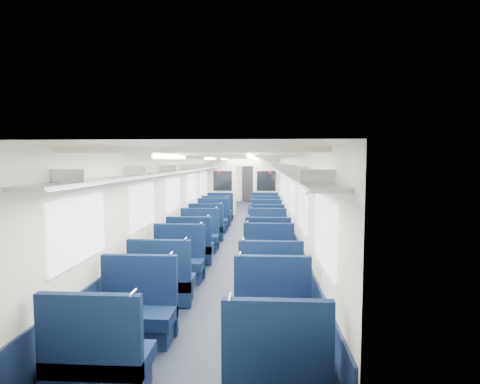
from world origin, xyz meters
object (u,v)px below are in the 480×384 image
Objects in this scene: seat_10 at (199,238)px; seat_15 at (266,223)px; seat_14 at (212,221)px; seat_1 at (276,371)px; seat_6 at (178,263)px; seat_11 at (267,238)px; seat_12 at (207,228)px; seat_18 at (220,212)px; seat_7 at (269,262)px; seat_2 at (137,314)px; seat_0 at (97,363)px; seat_5 at (270,285)px; bulkhead at (244,185)px; seat_8 at (190,249)px; seat_16 at (216,216)px; seat_4 at (162,283)px; seat_17 at (266,217)px; seat_3 at (272,316)px; end_door at (249,183)px; seat_19 at (265,212)px; seat_9 at (268,249)px; seat_13 at (266,230)px.

seat_10 is 1.00× the size of seat_15.
seat_10 is 2.48m from seat_14.
seat_6 is (-1.66, 3.46, 0.00)m from seat_1.
seat_14 is (-1.66, 2.38, 0.00)m from seat_11.
seat_12 is 3.32m from seat_18.
seat_10 is (-1.66, 2.14, 0.00)m from seat_7.
seat_2 and seat_7 have the same top height.
seat_0 is 1.00× the size of seat_5.
bulkhead is 2.62× the size of seat_8.
seat_1 is at bearing -79.90° from seat_16.
seat_0 and seat_18 have the same top height.
seat_18 is (0.00, 8.04, 0.00)m from seat_4.
seat_18 is (0.00, 2.10, 0.00)m from seat_14.
seat_5 is at bearing -54.03° from seat_8.
seat_2 is 3.46m from seat_8.
seat_15 is (1.66, -0.23, 0.00)m from seat_14.
seat_17 is (1.66, 0.08, 0.00)m from seat_16.
seat_3 is 1.00× the size of seat_6.
end_door is 1.87× the size of seat_2.
seat_5 is (1.66, 0.01, 0.00)m from seat_4.
seat_17 and seat_19 have the same top height.
seat_9 is (1.66, 3.50, 0.00)m from seat_2.
seat_15 is 2.53m from seat_19.
bulkhead is 2.62× the size of seat_19.
seat_12 is (0.00, 7.01, 0.00)m from seat_0.
seat_18 is at bearing 110.32° from seat_11.
seat_7 is 6.92m from seat_18.
end_door reaches higher than seat_12.
seat_16 is (-1.66, 5.67, 0.00)m from seat_7.
seat_19 is (0.83, -1.31, -0.91)m from bulkhead.
seat_2 is at bearing -92.94° from end_door.
seat_5 is 7.18m from seat_16.
seat_13 is 1.00× the size of seat_19.
end_door is 7.04m from seat_18.
seat_5 is at bearing 54.07° from seat_0.
seat_7 is 5.91m from seat_16.
seat_8 is 1.00× the size of seat_13.
seat_3 is 2.80m from seat_6.
seat_0 is 10.32m from seat_18.
seat_8 is 1.00× the size of seat_16.
seat_2 is 2.30m from seat_6.
seat_9 is (0.00, 1.01, 0.00)m from seat_7.
seat_7 and seat_14 have the same top height.
seat_10 and seat_17 have the same top height.
end_door reaches higher than seat_19.
seat_16 is at bearing 90.00° from seat_8.
seat_8 and seat_16 have the same top height.
bulkhead is at bearing 108.49° from seat_17.
seat_6 is at bearing -109.95° from seat_15.
seat_9 is at bearing 64.62° from seat_2.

